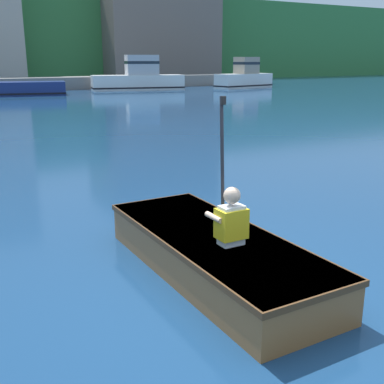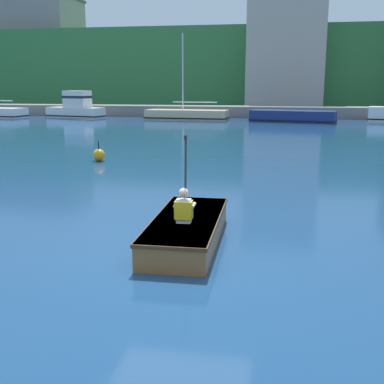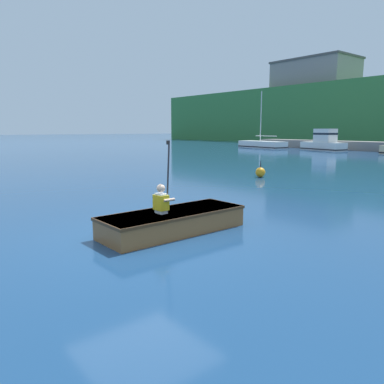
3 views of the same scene
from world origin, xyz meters
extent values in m
plane|color=navy|center=(0.00, 0.00, 0.00)|extent=(300.00, 300.00, 0.00)
cube|color=#75665B|center=(19.32, 46.01, 6.72)|extent=(11.69, 10.46, 13.44)
cube|color=white|center=(19.77, 28.84, 0.54)|extent=(5.23, 2.52, 1.09)
cube|color=black|center=(19.77, 28.84, 0.19)|extent=(5.28, 2.57, 0.10)
cube|color=gray|center=(20.01, 28.89, 1.72)|extent=(1.92, 1.56, 1.27)
cube|color=#19232D|center=(20.01, 28.89, 1.88)|extent=(1.94, 1.58, 0.20)
cube|color=white|center=(11.44, 30.49, 0.53)|extent=(6.92, 3.20, 1.07)
cube|color=black|center=(11.44, 30.49, 0.19)|extent=(6.97, 3.25, 0.10)
cube|color=#B2B2B7|center=(11.76, 30.43, 1.78)|extent=(2.56, 1.94, 1.43)
cube|color=#19232D|center=(11.76, 30.43, 1.96)|extent=(2.58, 1.97, 0.20)
cube|color=navy|center=(2.51, 28.88, 0.42)|extent=(6.31, 3.09, 0.84)
cube|color=black|center=(2.51, 28.88, 0.15)|extent=(6.36, 3.14, 0.10)
cube|color=#935B2D|center=(0.05, 0.75, 0.22)|extent=(1.15, 3.11, 0.45)
cube|color=#513219|center=(0.05, 0.75, 0.42)|extent=(1.19, 3.15, 0.06)
cube|color=#513219|center=(0.05, 0.75, 0.41)|extent=(0.94, 2.67, 0.02)
cone|color=#935B2D|center=(0.02, 2.23, 0.25)|extent=(0.39, 0.39, 0.40)
cube|color=#935B2D|center=(0.05, 0.52, 0.40)|extent=(1.04, 0.18, 0.03)
cube|color=silver|center=(0.05, 0.44, 0.65)|extent=(0.24, 0.16, 0.41)
cube|color=yellow|center=(0.05, 0.44, 0.67)|extent=(0.29, 0.21, 0.31)
sphere|color=beige|center=(0.05, 0.44, 0.96)|extent=(0.17, 0.17, 0.17)
cylinder|color=beige|center=(0.20, 0.54, 0.73)|extent=(0.06, 0.26, 0.06)
cylinder|color=beige|center=(-0.10, 0.53, 0.73)|extent=(0.06, 0.26, 0.06)
cylinder|color=#232328|center=(0.05, 0.62, 1.18)|extent=(0.04, 0.11, 1.44)
cylinder|color=black|center=(0.05, 0.62, 1.86)|extent=(0.05, 0.05, 0.08)
camera|label=1|loc=(-2.46, -3.34, 2.25)|focal=45.00mm
camera|label=2|loc=(1.58, -7.22, 2.74)|focal=45.00mm
camera|label=3|loc=(6.18, -3.73, 2.12)|focal=35.00mm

